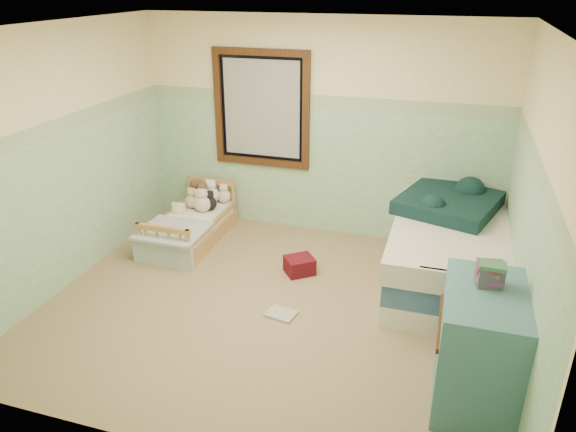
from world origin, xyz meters
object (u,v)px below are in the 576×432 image
(toddler_bed_frame, at_px, (191,233))
(dresser, at_px, (479,346))
(plush_floor_cream, at_px, (180,223))
(twin_bed_frame, at_px, (445,270))
(red_pillow, at_px, (300,265))
(plush_floor_tan, at_px, (156,243))
(floor_book, at_px, (281,314))

(toddler_bed_frame, bearing_deg, dresser, -28.82)
(dresser, bearing_deg, plush_floor_cream, 151.08)
(dresser, bearing_deg, twin_bed_frame, 98.81)
(toddler_bed_frame, distance_m, red_pillow, 1.49)
(plush_floor_cream, bearing_deg, plush_floor_tan, -91.80)
(plush_floor_tan, bearing_deg, twin_bed_frame, 6.68)
(plush_floor_tan, xyz_separation_m, red_pillow, (1.66, 0.05, -0.04))
(floor_book, bearing_deg, dresser, -8.11)
(plush_floor_cream, relative_size, plush_floor_tan, 1.04)
(plush_floor_cream, bearing_deg, floor_book, -37.19)
(dresser, bearing_deg, red_pillow, 141.53)
(dresser, bearing_deg, toddler_bed_frame, 151.18)
(dresser, relative_size, floor_book, 3.36)
(plush_floor_tan, bearing_deg, red_pillow, 1.58)
(toddler_bed_frame, height_order, dresser, dresser)
(plush_floor_tan, bearing_deg, plush_floor_cream, 88.20)
(toddler_bed_frame, height_order, twin_bed_frame, twin_bed_frame)
(plush_floor_tan, xyz_separation_m, dresser, (3.38, -1.33, 0.31))
(toddler_bed_frame, distance_m, plush_floor_tan, 0.47)
(twin_bed_frame, xyz_separation_m, dresser, (0.26, -1.69, 0.33))
(plush_floor_cream, xyz_separation_m, twin_bed_frame, (3.11, -0.17, -0.03))
(twin_bed_frame, bearing_deg, floor_book, -141.57)
(plush_floor_tan, relative_size, red_pillow, 0.92)
(red_pillow, bearing_deg, plush_floor_cream, 163.41)
(dresser, distance_m, floor_book, 1.82)
(toddler_bed_frame, distance_m, plush_floor_cream, 0.24)
(plush_floor_tan, bearing_deg, dresser, -21.38)
(plush_floor_tan, relative_size, dresser, 0.29)
(toddler_bed_frame, relative_size, dresser, 1.46)
(twin_bed_frame, relative_size, dresser, 2.36)
(plush_floor_cream, distance_m, red_pillow, 1.71)
(plush_floor_cream, distance_m, dresser, 3.86)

